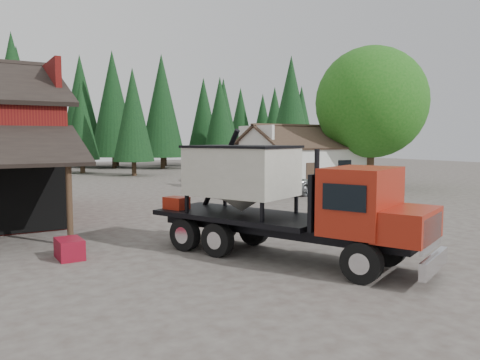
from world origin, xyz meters
TOP-DOWN VIEW (x-y plane):
  - ground at (0.00, 0.00)m, footprint 120.00×120.00m
  - farmhouse at (13.00, 13.00)m, footprint 8.60×6.42m
  - deciduous_tree at (17.01, 9.97)m, footprint 8.00×8.00m
  - conifer_backdrop at (0.00, 42.00)m, footprint 76.00×16.00m
  - near_pine_b at (6.00, 30.00)m, footprint 3.96×3.96m
  - near_pine_c at (22.00, 26.00)m, footprint 4.84×4.84m
  - near_pine_d at (-4.00, 34.00)m, footprint 5.28×5.28m
  - feed_truck at (-0.51, -2.97)m, footprint 5.52×8.89m
  - silver_car at (8.00, 9.55)m, footprint 5.88×2.82m
  - equip_box at (-6.00, 0.28)m, footprint 0.72×1.11m

SIDE VIEW (x-z plane):
  - ground at x=0.00m, z-range 0.00..0.00m
  - conifer_backdrop at x=0.00m, z-range -8.00..8.00m
  - equip_box at x=-6.00m, z-range 0.00..0.60m
  - silver_car at x=8.00m, z-range 0.00..1.62m
  - farmhouse at x=13.00m, z-range -0.66..3.99m
  - feed_truck at x=-0.51m, z-range -0.13..3.79m
  - near_pine_b at x=6.00m, z-range 0.69..11.09m
  - deciduous_tree at x=17.01m, z-range 0.81..11.01m
  - near_pine_c at x=22.00m, z-range 0.69..13.09m
  - near_pine_d at x=-4.00m, z-range 0.69..14.09m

